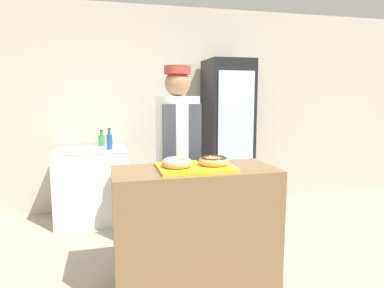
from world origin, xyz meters
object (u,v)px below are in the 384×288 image
Objects in this scene: brownie_back_right at (204,159)px; bottle_green at (102,140)px; serving_tray at (195,167)px; donut_light_glaze at (177,162)px; brownie_back_left at (176,160)px; chest_freezer at (92,184)px; baker_person at (178,158)px; beverage_fridge at (227,136)px; bottle_blue at (110,141)px; donut_chocolate_glaze at (214,160)px.

bottle_green is at bearing 115.50° from brownie_back_right.
serving_tray is 2.45× the size of donut_light_glaze.
brownie_back_left is 1.87m from bottle_green.
bottle_green is at bearing 108.99° from brownie_back_left.
chest_freezer is at bearing 121.80° from brownie_back_right.
brownie_back_left is 0.23m from brownie_back_right.
baker_person is 1.51m from bottle_green.
brownie_back_right is 0.09× the size of chest_freezer.
bottle_blue is (-1.52, -0.12, -0.00)m from beverage_fridge.
serving_tray is 2.01m from chest_freezer.
donut_light_glaze is 0.92× the size of bottle_blue.
brownie_back_right is at bearing -116.25° from beverage_fridge.
donut_chocolate_glaze is 1.89m from beverage_fridge.
chest_freezer is at bearing 112.06° from donut_light_glaze.
donut_chocolate_glaze is 0.18m from brownie_back_right.
donut_chocolate_glaze is 0.13× the size of baker_person.
brownie_back_left is 0.42× the size of bottle_green.
beverage_fridge reaches higher than brownie_back_right.
donut_chocolate_glaze is 2.83× the size of brownie_back_right.
chest_freezer is at bearing 116.26° from serving_tray.
serving_tray is 1.94m from beverage_fridge.
donut_light_glaze reaches higher than brownie_back_right.
donut_light_glaze is at bearing -174.38° from serving_tray.
serving_tray is 2.45× the size of donut_chocolate_glaze.
bottle_green is at bearing 114.14° from donut_chocolate_glaze.
brownie_back_right is 0.04× the size of beverage_fridge.
chest_freezer is at bearing -123.12° from bottle_green.
donut_light_glaze is at bearing -102.44° from baker_person.
bottle_blue is at bearing -30.05° from chest_freezer.
chest_freezer is at bearing 115.19° from brownie_back_left.
baker_person is at bearing -128.60° from beverage_fridge.
chest_freezer is (-0.86, 1.73, -0.53)m from serving_tray.
donut_chocolate_glaze is at bearing -60.17° from chest_freezer.
bottle_blue reaches higher than chest_freezer.
bottle_green is (0.13, 0.20, 0.52)m from chest_freezer.
brownie_back_right is (0.12, 0.16, 0.03)m from serving_tray.
donut_light_glaze is 2.83× the size of brownie_back_left.
bottle_blue reaches higher than brownie_back_right.
serving_tray is 0.20m from brownie_back_right.
bottle_green is at bearing 118.21° from baker_person.
brownie_back_left is 1.53m from bottle_blue.
beverage_fridge reaches higher than serving_tray.
bottle_blue is at bearing -175.38° from beverage_fridge.
donut_light_glaze reaches higher than brownie_back_left.
bottle_blue is (-0.48, 1.62, -0.03)m from donut_light_glaze.
brownie_back_left is 0.45m from baker_person.
brownie_back_right is 0.42× the size of bottle_green.
brownie_back_right is 1.96m from bottle_green.
serving_tray is 2.07m from bottle_green.
chest_freezer is 3.48× the size of bottle_blue.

